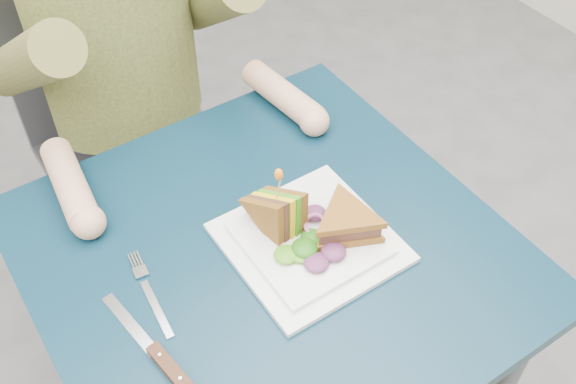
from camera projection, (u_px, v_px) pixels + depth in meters
table at (271, 278)px, 1.18m from camera, size 0.75×0.75×0.73m
chair at (120, 114)px, 1.65m from camera, size 0.42×0.40×0.93m
plate at (310, 241)px, 1.12m from camera, size 0.26×0.26×0.02m
sandwich_flat at (346, 222)px, 1.10m from camera, size 0.18×0.18×0.05m
sandwich_upright at (279, 214)px, 1.10m from camera, size 0.08×0.13×0.13m
fork at (151, 295)px, 1.05m from camera, size 0.03×0.18×0.01m
knife at (162, 360)px, 0.97m from camera, size 0.05×0.22×0.02m
toothpick at (279, 187)px, 1.06m from camera, size 0.01×0.01×0.06m
toothpick_frill at (279, 174)px, 1.04m from camera, size 0.01×0.01×0.02m
lettuce_spill at (309, 228)px, 1.11m from camera, size 0.15×0.13×0.02m
onion_ring at (316, 225)px, 1.11m from camera, size 0.04×0.04×0.02m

